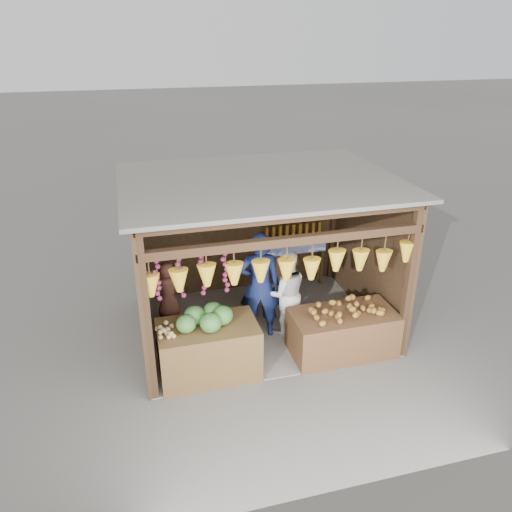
{
  "coord_description": "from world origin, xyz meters",
  "views": [
    {
      "loc": [
        -2.01,
        -7.26,
        4.77
      ],
      "look_at": [
        -0.09,
        -0.1,
        1.4
      ],
      "focal_mm": 35.0,
      "sensor_mm": 36.0,
      "label": 1
    }
  ],
  "objects": [
    {
      "name": "tanfruit_pile",
      "position": [
        -1.69,
        -1.14,
        0.91
      ],
      "size": [
        0.34,
        0.4,
        0.13
      ],
      "primitive_type": null,
      "color": "#9D8C48",
      "rests_on": "counter_left"
    },
    {
      "name": "ground",
      "position": [
        0.0,
        0.0,
        0.0
      ],
      "size": [
        80.0,
        80.0,
        0.0
      ],
      "primitive_type": "plane",
      "color": "#514F49",
      "rests_on": "ground"
    },
    {
      "name": "mango_pile",
      "position": [
        1.12,
        -1.1,
        0.83
      ],
      "size": [
        1.4,
        0.64,
        0.22
      ],
      "primitive_type": null,
      "color": "#C93F1A",
      "rests_on": "counter_right"
    },
    {
      "name": "melon_pile",
      "position": [
        -1.1,
        -1.1,
        1.0
      ],
      "size": [
        1.0,
        0.5,
        0.32
      ],
      "primitive_type": null,
      "color": "#185115",
      "rests_on": "counter_left"
    },
    {
      "name": "stool",
      "position": [
        -1.52,
        0.22,
        0.15
      ],
      "size": [
        0.33,
        0.33,
        0.31
      ],
      "primitive_type": "cube",
      "color": "black",
      "rests_on": "ground"
    },
    {
      "name": "counter_right",
      "position": [
        1.07,
        -1.1,
        0.36
      ],
      "size": [
        1.66,
        0.85,
        0.72
      ],
      "primitive_type": "cube",
      "color": "#52331B",
      "rests_on": "ground"
    },
    {
      "name": "stall_structure",
      "position": [
        -0.03,
        -0.04,
        1.67
      ],
      "size": [
        4.3,
        3.3,
        2.66
      ],
      "color": "slate",
      "rests_on": "ground"
    },
    {
      "name": "man_standing",
      "position": [
        -0.07,
        -0.26,
        0.94
      ],
      "size": [
        0.77,
        0.6,
        1.87
      ],
      "primitive_type": "imported",
      "rotation": [
        0.0,
        0.0,
        2.9
      ],
      "color": "#141E4B",
      "rests_on": "ground"
    },
    {
      "name": "counter_left",
      "position": [
        -1.09,
        -1.1,
        0.42
      ],
      "size": [
        1.47,
        0.85,
        0.84
      ],
      "primitive_type": "cube",
      "color": "#4D3419",
      "rests_on": "ground"
    },
    {
      "name": "vendor_seated",
      "position": [
        -1.52,
        0.22,
        0.81
      ],
      "size": [
        0.52,
        0.37,
        0.99
      ],
      "primitive_type": "imported",
      "rotation": [
        0.0,
        0.0,
        3.01
      ],
      "color": "brown",
      "rests_on": "stool"
    },
    {
      "name": "woman_standing",
      "position": [
        0.37,
        -0.3,
        0.76
      ],
      "size": [
        0.77,
        0.61,
        1.51
      ],
      "primitive_type": "imported",
      "rotation": [
        0.0,
        0.0,
        3.08
      ],
      "color": "white",
      "rests_on": "ground"
    },
    {
      "name": "back_shelf",
      "position": [
        1.05,
        1.28,
        0.87
      ],
      "size": [
        1.25,
        0.32,
        1.32
      ],
      "color": "#382314",
      "rests_on": "ground"
    }
  ]
}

